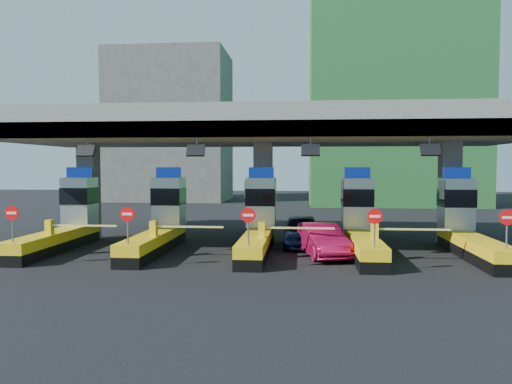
{
  "coord_description": "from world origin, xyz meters",
  "views": [
    {
      "loc": [
        2.15,
        -24.45,
        4.23
      ],
      "look_at": [
        -0.12,
        0.0,
        2.94
      ],
      "focal_mm": 35.0,
      "sensor_mm": 36.0,
      "label": 1
    }
  ],
  "objects": [
    {
      "name": "toll_lane_left",
      "position": [
        -5.0,
        0.28,
        1.4
      ],
      "size": [
        4.43,
        8.0,
        4.16
      ],
      "color": "black",
      "rests_on": "ground"
    },
    {
      "name": "toll_lane_far_right",
      "position": [
        10.0,
        0.28,
        1.4
      ],
      "size": [
        4.43,
        8.0,
        4.16
      ],
      "color": "black",
      "rests_on": "ground"
    },
    {
      "name": "bg_building_concrete",
      "position": [
        -14.0,
        36.0,
        9.0
      ],
      "size": [
        14.0,
        10.0,
        18.0
      ],
      "primitive_type": "cube",
      "color": "#4C4C49",
      "rests_on": "ground"
    },
    {
      "name": "toll_lane_right",
      "position": [
        5.0,
        0.28,
        1.4
      ],
      "size": [
        4.43,
        8.0,
        4.16
      ],
      "color": "black",
      "rests_on": "ground"
    },
    {
      "name": "red_car",
      "position": [
        3.07,
        -1.07,
        0.76
      ],
      "size": [
        2.7,
        4.87,
        1.52
      ],
      "primitive_type": "imported",
      "rotation": [
        0.0,
        0.0,
        0.25
      ],
      "color": "#A00C37",
      "rests_on": "ground"
    },
    {
      "name": "toll_lane_far_left",
      "position": [
        -10.0,
        0.28,
        1.4
      ],
      "size": [
        4.43,
        8.0,
        4.16
      ],
      "color": "black",
      "rests_on": "ground"
    },
    {
      "name": "toll_lane_center",
      "position": [
        0.0,
        0.28,
        1.4
      ],
      "size": [
        4.43,
        8.0,
        4.16
      ],
      "color": "black",
      "rests_on": "ground"
    },
    {
      "name": "bg_building_scaffold",
      "position": [
        12.0,
        32.0,
        14.0
      ],
      "size": [
        18.0,
        12.0,
        28.0
      ],
      "primitive_type": "cube",
      "color": "#1E5926",
      "rests_on": "ground"
    },
    {
      "name": "toll_canopy",
      "position": [
        0.0,
        2.87,
        6.13
      ],
      "size": [
        28.0,
        12.09,
        7.0
      ],
      "color": "slate",
      "rests_on": "ground"
    },
    {
      "name": "van",
      "position": [
        2.15,
        1.77,
        0.83
      ],
      "size": [
        2.06,
        4.89,
        1.65
      ],
      "primitive_type": "imported",
      "rotation": [
        0.0,
        0.0,
        0.02
      ],
      "color": "black",
      "rests_on": "ground"
    },
    {
      "name": "ground",
      "position": [
        0.0,
        0.0,
        0.0
      ],
      "size": [
        120.0,
        120.0,
        0.0
      ],
      "primitive_type": "plane",
      "color": "black",
      "rests_on": "ground"
    }
  ]
}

